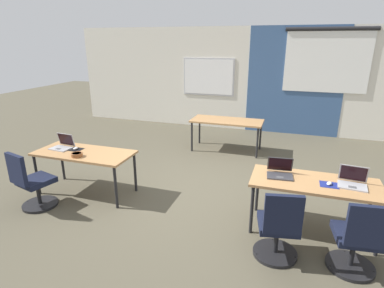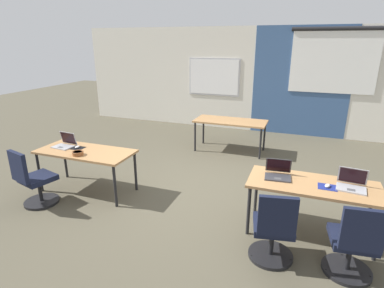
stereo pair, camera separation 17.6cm
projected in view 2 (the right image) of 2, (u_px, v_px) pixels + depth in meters
name	position (u px, v px, depth m)	size (l,w,h in m)	color
ground_plane	(198.00, 192.00, 5.21)	(24.00, 24.00, 0.00)	#4C4738
back_wall_assembly	(250.00, 80.00, 8.48)	(10.00, 0.27, 2.80)	silver
desk_near_left	(86.00, 154.00, 5.05)	(1.60, 0.70, 0.72)	#A37547
desk_near_right	(313.00, 188.00, 3.89)	(1.60, 0.70, 0.72)	#A37547
desk_far_center	(230.00, 123.00, 6.96)	(1.60, 0.70, 0.72)	#A37547
laptop_near_right_end	(352.00, 184.00, 3.74)	(0.36, 0.31, 0.23)	#9E9EA3
mousepad_near_right_end	(327.00, 187.00, 3.78)	(0.22, 0.19, 0.00)	navy
mouse_near_right_end	(328.00, 186.00, 3.77)	(0.09, 0.11, 0.03)	silver
chair_near_right_end	(353.00, 247.00, 3.23)	(0.52, 0.56, 0.92)	black
laptop_near_left_end	(65.00, 144.00, 5.21)	(0.35, 0.30, 0.23)	#9E9EA3
mousepad_near_left_end	(77.00, 148.00, 5.15)	(0.22, 0.19, 0.00)	black
mouse_near_left_end	(77.00, 147.00, 5.14)	(0.07, 0.10, 0.03)	silver
chair_near_left_end	(34.00, 182.00, 4.69)	(0.54, 0.59, 0.92)	black
laptop_near_right_inner	(278.00, 173.00, 4.05)	(0.36, 0.34, 0.23)	#333338
chair_near_right_inner	(273.00, 232.00, 3.46)	(0.52, 0.57, 0.92)	black
snack_bowl	(78.00, 153.00, 4.82)	(0.18, 0.18, 0.06)	brown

